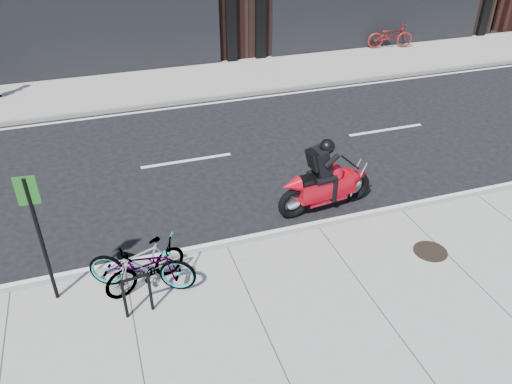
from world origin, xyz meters
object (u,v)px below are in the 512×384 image
object	(u,v)px
bicycle_front	(142,264)
bicycle_far	(390,36)
motorcycle	(330,180)
sign_post	(38,230)
bicycle_rear	(145,265)
bike_rack	(137,292)
manhole_cover	(430,251)

from	to	relation	value
bicycle_front	bicycle_far	size ratio (longest dim) A/B	0.98
bicycle_front	motorcycle	size ratio (longest dim) A/B	0.82
bicycle_far	sign_post	bearing A→B (deg)	141.54
motorcycle	bicycle_rear	bearing A→B (deg)	-167.91
motorcycle	bicycle_front	bearing A→B (deg)	-168.14
bicycle_rear	motorcycle	world-z (taller)	motorcycle
bicycle_rear	bike_rack	bearing A→B (deg)	-39.76
bicycle_front	bicycle_far	distance (m)	16.71
bicycle_front	sign_post	world-z (taller)	sign_post
bicycle_rear	manhole_cover	size ratio (longest dim) A/B	2.34
bike_rack	bicycle_front	xyz separation A→B (m)	(0.16, 0.64, 0.03)
bike_rack	bicycle_rear	world-z (taller)	bicycle_rear
bicycle_far	sign_post	xyz separation A→B (m)	(-13.51, -11.40, 0.95)
bicycle_far	motorcycle	bearing A→B (deg)	154.20
bicycle_far	bicycle_rear	bearing A→B (deg)	145.50
sign_post	motorcycle	bearing A→B (deg)	17.60
bicycle_front	manhole_cover	xyz separation A→B (m)	(5.45, -0.80, -0.50)
bike_rack	sign_post	size ratio (longest dim) A/B	0.33
motorcycle	manhole_cover	bearing A→B (deg)	-69.36
bike_rack	bicycle_far	size ratio (longest dim) A/B	0.41
motorcycle	bike_rack	bearing A→B (deg)	-161.67
bicycle_rear	bicycle_front	bearing A→B (deg)	-110.62
bike_rack	motorcycle	world-z (taller)	motorcycle
bicycle_front	bicycle_far	world-z (taller)	bicycle_far
bicycle_rear	manhole_cover	world-z (taller)	bicycle_rear
bicycle_front	motorcycle	xyz separation A→B (m)	(4.30, 1.43, 0.07)
bicycle_rear	bicycle_far	world-z (taller)	bicycle_far
sign_post	bicycle_front	bearing A→B (deg)	-2.04
bike_rack	bicycle_front	bearing A→B (deg)	75.71
bicycle_far	sign_post	size ratio (longest dim) A/B	0.80
bike_rack	manhole_cover	bearing A→B (deg)	-1.66
bike_rack	bicycle_rear	distance (m)	0.68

